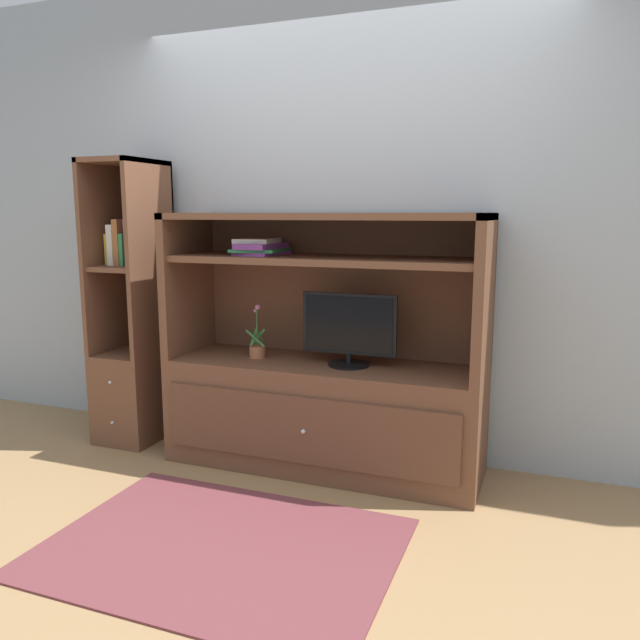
# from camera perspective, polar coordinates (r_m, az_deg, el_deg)

# --- Properties ---
(ground_plane) EXTENTS (8.00, 8.00, 0.00)m
(ground_plane) POSITION_cam_1_polar(r_m,az_deg,el_deg) (3.31, -2.25, -15.65)
(ground_plane) COLOR #99754C
(painted_rear_wall) EXTENTS (6.00, 0.10, 2.80)m
(painted_rear_wall) POSITION_cam_1_polar(r_m,az_deg,el_deg) (3.69, 2.25, 9.47)
(painted_rear_wall) COLOR #9EA8B2
(painted_rear_wall) RESTS_ON ground_plane
(area_rug) EXTENTS (1.49, 1.08, 0.01)m
(area_rug) POSITION_cam_1_polar(r_m,az_deg,el_deg) (2.87, -9.10, -19.92)
(area_rug) COLOR brown
(area_rug) RESTS_ON ground_plane
(media_console) EXTENTS (1.76, 0.58, 1.42)m
(media_console) POSITION_cam_1_polar(r_m,az_deg,el_deg) (3.50, 0.33, -6.15)
(media_console) COLOR brown
(media_console) RESTS_ON ground_plane
(tv_monitor) EXTENTS (0.53, 0.23, 0.40)m
(tv_monitor) POSITION_cam_1_polar(r_m,az_deg,el_deg) (3.36, 2.67, -0.81)
(tv_monitor) COLOR black
(tv_monitor) RESTS_ON media_console
(potted_plant) EXTENTS (0.13, 0.09, 0.31)m
(potted_plant) POSITION_cam_1_polar(r_m,az_deg,el_deg) (3.59, -5.79, -2.60)
(potted_plant) COLOR #B26642
(potted_plant) RESTS_ON media_console
(magazine_stack) EXTENTS (0.29, 0.36, 0.09)m
(magazine_stack) POSITION_cam_1_polar(r_m,az_deg,el_deg) (3.51, -5.50, 6.67)
(magazine_stack) COLOR purple
(magazine_stack) RESTS_ON media_console
(bookshelf_tall) EXTENTS (0.36, 0.48, 1.74)m
(bookshelf_tall) POSITION_cam_1_polar(r_m,az_deg,el_deg) (4.08, -16.68, -2.32)
(bookshelf_tall) COLOR brown
(bookshelf_tall) RESTS_ON ground_plane
(upright_book_row) EXTENTS (0.19, 0.18, 0.28)m
(upright_book_row) POSITION_cam_1_polar(r_m,az_deg,el_deg) (4.02, -17.63, 6.60)
(upright_book_row) COLOR gold
(upright_book_row) RESTS_ON bookshelf_tall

